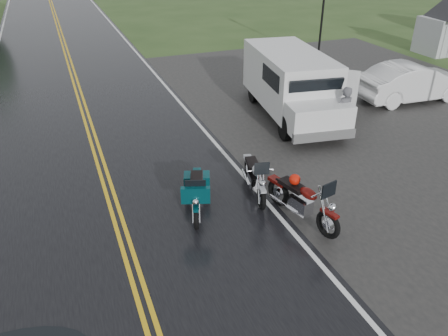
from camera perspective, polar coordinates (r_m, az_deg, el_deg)
name	(u,v)px	position (r m, az deg, el deg)	size (l,w,h in m)	color
ground	(135,276)	(9.64, -11.52, -13.64)	(120.00, 120.00, 0.00)	#2D471E
road	(85,111)	(18.31, -17.75, 7.04)	(8.00, 100.00, 0.04)	black
parking_pad	(393,118)	(18.10, 21.26, 6.17)	(14.00, 24.00, 0.03)	black
visitor_center	(446,10)	(28.55, 26.98, 17.91)	(16.00, 10.00, 4.80)	#A8AAAD
motorcycle_red	(329,214)	(10.27, 13.61, -5.92)	(0.86, 2.37, 1.40)	#5D0D0A
motorcycle_teal	(196,208)	(10.34, -3.68, -5.21)	(0.78, 2.15, 1.27)	#05363C
motorcycle_silver	(262,189)	(11.05, 4.97, -2.81)	(0.78, 2.15, 1.27)	#A3A5AB
van_white	(287,106)	(14.76, 8.28, 7.96)	(2.33, 6.21, 2.44)	silver
person_at_van	(343,114)	(15.28, 15.29, 6.78)	(0.68, 0.44, 1.86)	#4C4D52
sedan_white	(412,83)	(20.02, 23.37, 10.19)	(1.64, 4.71, 1.55)	silver
lamp_post_far_right	(322,14)	(24.97, 12.73, 18.98)	(0.41, 0.41, 4.79)	black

